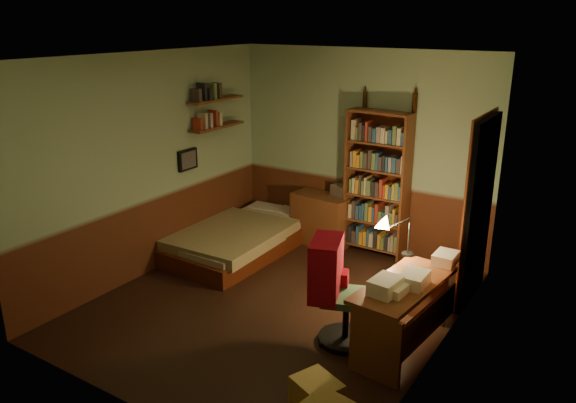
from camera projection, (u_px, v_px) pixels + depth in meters
The scene contains 23 objects.
floor at pixel (276, 305), 6.07m from camera, with size 3.50×4.00×0.02m, color black.
ceiling at pixel (274, 56), 5.25m from camera, with size 3.50×4.00×0.02m, color silver.
wall_back at pixel (361, 151), 7.27m from camera, with size 3.50×0.02×2.60m, color #8BAA84.
wall_left at pixel (150, 166), 6.56m from camera, with size 0.02×4.00×2.60m, color #8BAA84.
wall_right at pixel (447, 222), 4.76m from camera, with size 0.02×4.00×2.60m, color #8BAA84.
wall_front at pixel (120, 258), 4.05m from camera, with size 3.50×0.02×2.60m, color #8BAA84.
doorway at pixel (479, 212), 5.91m from camera, with size 0.06×0.90×2.00m, color black.
door_trim at pixel (475, 211), 5.93m from camera, with size 0.02×0.98×2.08m, color #491C0C.
bed at pixel (241, 229), 7.36m from camera, with size 1.09×2.03×0.60m, color #7C8955.
dresser at pixel (321, 219), 7.59m from camera, with size 0.78×0.39×0.69m, color brown.
mini_stereo at pixel (343, 191), 7.44m from camera, with size 0.27×0.21×0.14m, color #B2B2B7.
bookshelf at pixel (377, 185), 7.10m from camera, with size 0.80×0.25×1.87m, color brown.
bottle_left at pixel (365, 100), 6.99m from camera, with size 0.06×0.06×0.21m, color black.
bottle_right at pixel (415, 103), 6.66m from camera, with size 0.06×0.06×0.24m, color black.
desk at pixel (402, 315), 5.19m from camera, with size 0.51×1.23×0.66m, color brown.
paper_stack at pixel (445, 258), 5.47m from camera, with size 0.20×0.28×0.11m, color silver.
desk_lamp at pixel (410, 227), 5.60m from camera, with size 0.18×0.18×0.60m, color black.
office_chair at pixel (347, 293), 5.21m from camera, with size 0.52×0.46×1.04m, color #365D3C.
red_jacket at pixel (336, 200), 5.27m from camera, with size 0.26×0.48×0.57m, color maroon.
wall_shelf_lower at pixel (217, 126), 7.28m from camera, with size 0.20×0.90×0.03m, color brown.
wall_shelf_upper at pixel (216, 99), 7.17m from camera, with size 0.20×0.90×0.03m, color brown.
framed_picture at pixel (188, 160), 7.04m from camera, with size 0.04×0.32×0.26m, color black.
cardboard_box_b at pixel (317, 395), 4.41m from camera, with size 0.36×0.30×0.25m, color #9C8744.
Camera 1 is at (3.03, -4.49, 2.96)m, focal length 35.00 mm.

